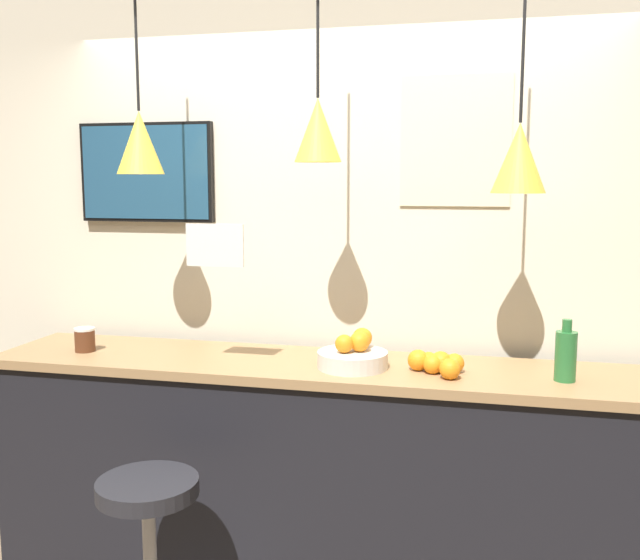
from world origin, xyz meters
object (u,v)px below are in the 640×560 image
at_px(juice_bottle, 566,355).
at_px(spread_jar, 85,340).
at_px(fruit_bowl, 353,356).
at_px(mounted_tv, 146,172).
at_px(bar_stool, 150,550).

distance_m(juice_bottle, spread_jar, 2.04).
distance_m(fruit_bowl, mounted_tv, 1.37).
height_order(juice_bottle, mounted_tv, mounted_tv).
xyz_separation_m(bar_stool, spread_jar, (-0.57, 0.54, 0.64)).
distance_m(bar_stool, spread_jar, 1.01).
xyz_separation_m(bar_stool, juice_bottle, (1.47, 0.54, 0.69)).
bearing_deg(spread_jar, juice_bottle, 0.00).
distance_m(spread_jar, mounted_tv, 0.84).
distance_m(bar_stool, juice_bottle, 1.71).
bearing_deg(bar_stool, juice_bottle, 20.28).
bearing_deg(fruit_bowl, bar_stool, -139.85).
xyz_separation_m(juice_bottle, spread_jar, (-2.04, -0.00, -0.05)).
height_order(fruit_bowl, spread_jar, fruit_bowl).
relative_size(fruit_bowl, mounted_tv, 0.43).
distance_m(fruit_bowl, juice_bottle, 0.82).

